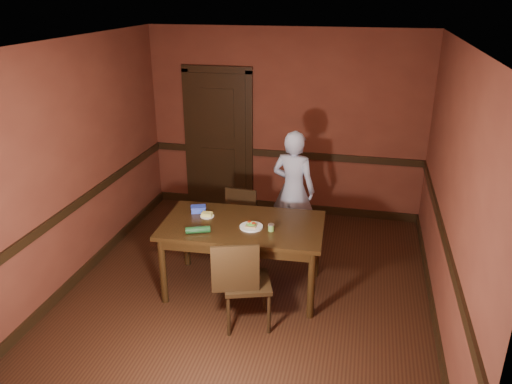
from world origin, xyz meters
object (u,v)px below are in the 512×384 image
at_px(sandwich_plate, 251,226).
at_px(chair_near, 247,281).
at_px(chair_far, 238,227).
at_px(dining_table, 243,257).
at_px(person, 293,190).
at_px(sauce_jar, 271,227).
at_px(cheese_saucer, 207,215).
at_px(food_tub, 198,209).

bearing_deg(sandwich_plate, chair_near, -81.37).
bearing_deg(chair_far, dining_table, -68.53).
distance_m(person, sauce_jar, 1.28).
height_order(dining_table, cheese_saucer, cheese_saucer).
xyz_separation_m(person, food_tub, (-0.94, -0.99, 0.07)).
relative_size(dining_table, food_tub, 8.80).
xyz_separation_m(person, sandwich_plate, (-0.26, -1.25, 0.05)).
xyz_separation_m(chair_far, food_tub, (-0.33, -0.49, 0.42)).
bearing_deg(dining_table, person, 69.65).
relative_size(chair_near, person, 0.63).
bearing_deg(dining_table, chair_near, -74.90).
xyz_separation_m(chair_far, cheese_saucer, (-0.20, -0.58, 0.40)).
xyz_separation_m(sauce_jar, cheese_saucer, (-0.76, 0.19, -0.02)).
bearing_deg(chair_far, sauce_jar, -51.53).
xyz_separation_m(sauce_jar, food_tub, (-0.90, 0.29, -0.00)).
bearing_deg(chair_near, person, -114.09).
bearing_deg(food_tub, chair_near, -66.58).
bearing_deg(dining_table, food_tub, 159.33).
height_order(chair_near, sandwich_plate, chair_near).
xyz_separation_m(dining_table, chair_near, (0.19, -0.60, 0.08)).
height_order(person, cheese_saucer, person).
height_order(person, food_tub, person).
height_order(chair_far, person, person).
bearing_deg(chair_near, dining_table, -90.42).
bearing_deg(chair_near, cheese_saucer, -65.96).
relative_size(sandwich_plate, sauce_jar, 3.21).
distance_m(sandwich_plate, sauce_jar, 0.22).
bearing_deg(sauce_jar, chair_far, 126.08).
distance_m(chair_far, chair_near, 1.34).
distance_m(chair_far, sauce_jar, 1.05).
relative_size(dining_table, sauce_jar, 22.46).
bearing_deg(chair_far, cheese_saucer, -106.43).
bearing_deg(chair_far, person, 42.10).
xyz_separation_m(chair_near, sauce_jar, (0.14, 0.49, 0.37)).
xyz_separation_m(person, sauce_jar, (-0.04, -1.28, 0.07)).
xyz_separation_m(chair_near, person, (0.18, 1.77, 0.29)).
bearing_deg(dining_table, cheese_saucer, 165.74).
bearing_deg(person, food_tub, 58.46).
relative_size(dining_table, sandwich_plate, 7.00).
distance_m(sandwich_plate, cheese_saucer, 0.57).
height_order(sandwich_plate, sauce_jar, sauce_jar).
relative_size(chair_near, cheese_saucer, 6.33).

